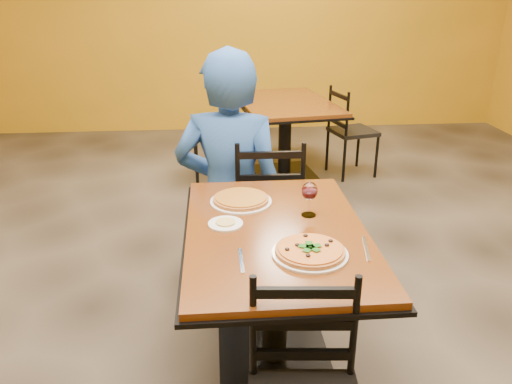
{
  "coord_description": "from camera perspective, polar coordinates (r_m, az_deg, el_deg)",
  "views": [
    {
      "loc": [
        -0.26,
        -2.49,
        1.76
      ],
      "look_at": [
        -0.07,
        -0.3,
        0.85
      ],
      "focal_mm": 35.12,
      "sensor_mm": 36.0,
      "label": 1
    }
  ],
  "objects": [
    {
      "name": "floor",
      "position": [
        3.06,
        0.94,
        -12.63
      ],
      "size": [
        7.0,
        8.0,
        0.01
      ],
      "primitive_type": "cube",
      "color": "black",
      "rests_on": "ground"
    },
    {
      "name": "wall_back",
      "position": [
        6.5,
        -2.7,
        20.13
      ],
      "size": [
        7.0,
        0.01,
        3.0
      ],
      "primitive_type": "cube",
      "color": "orange",
      "rests_on": "ground"
    },
    {
      "name": "table_main",
      "position": [
        2.34,
        2.25,
        -8.47
      ],
      "size": [
        0.83,
        1.23,
        0.75
      ],
      "color": "#683410",
      "rests_on": "floor"
    },
    {
      "name": "table_second",
      "position": [
        4.85,
        3.34,
        8.08
      ],
      "size": [
        1.03,
        1.38,
        0.75
      ],
      "rotation": [
        0.0,
        0.0,
        0.14
      ],
      "color": "#683410",
      "rests_on": "floor"
    },
    {
      "name": "chair_main_far",
      "position": [
        3.19,
        1.32,
        -1.46
      ],
      "size": [
        0.43,
        0.43,
        0.93
      ],
      "primitive_type": null,
      "rotation": [
        0.0,
        0.0,
        3.11
      ],
      "color": "black",
      "rests_on": "floor"
    },
    {
      "name": "chair_second_left",
      "position": [
        4.83,
        -4.67,
        6.93
      ],
      "size": [
        0.45,
        0.45,
        0.95
      ],
      "primitive_type": null,
      "rotation": [
        0.0,
        0.0,
        -1.51
      ],
      "color": "black",
      "rests_on": "floor"
    },
    {
      "name": "chair_second_right",
      "position": [
        5.02,
        10.99,
        6.74
      ],
      "size": [
        0.48,
        0.48,
        0.87
      ],
      "primitive_type": null,
      "rotation": [
        0.0,
        0.0,
        1.82
      ],
      "color": "black",
      "rests_on": "floor"
    },
    {
      "name": "diner",
      "position": [
        3.08,
        -3.01,
        2.79
      ],
      "size": [
        0.77,
        0.59,
        1.45
      ],
      "primitive_type": "imported",
      "rotation": [
        0.0,
        0.0,
        2.94
      ],
      "color": "navy",
      "rests_on": "floor"
    },
    {
      "name": "plate_main",
      "position": [
        2.05,
        6.16,
        -7.0
      ],
      "size": [
        0.31,
        0.31,
        0.01
      ],
      "primitive_type": "cylinder",
      "color": "white",
      "rests_on": "table_main"
    },
    {
      "name": "pizza_main",
      "position": [
        2.04,
        6.18,
        -6.61
      ],
      "size": [
        0.28,
        0.28,
        0.02
      ],
      "primitive_type": "cylinder",
      "color": "maroon",
      "rests_on": "plate_main"
    },
    {
      "name": "plate_far",
      "position": [
        2.52,
        -1.73,
        -1.09
      ],
      "size": [
        0.31,
        0.31,
        0.01
      ],
      "primitive_type": "cylinder",
      "color": "white",
      "rests_on": "table_main"
    },
    {
      "name": "pizza_far",
      "position": [
        2.51,
        -1.73,
        -0.76
      ],
      "size": [
        0.28,
        0.28,
        0.02
      ],
      "primitive_type": "cylinder",
      "color": "#B48122",
      "rests_on": "plate_far"
    },
    {
      "name": "side_plate",
      "position": [
        2.29,
        -3.49,
        -3.65
      ],
      "size": [
        0.16,
        0.16,
        0.01
      ],
      "primitive_type": "cylinder",
      "color": "white",
      "rests_on": "table_main"
    },
    {
      "name": "dip",
      "position": [
        2.28,
        -3.49,
        -3.44
      ],
      "size": [
        0.09,
        0.09,
        0.01
      ],
      "primitive_type": "cylinder",
      "color": "tan",
      "rests_on": "side_plate"
    },
    {
      "name": "wine_glass",
      "position": [
        2.36,
        6.1,
        -0.65
      ],
      "size": [
        0.08,
        0.08,
        0.18
      ],
      "primitive_type": null,
      "color": "white",
      "rests_on": "table_main"
    },
    {
      "name": "fork",
      "position": [
        2.0,
        -1.69,
        -7.79
      ],
      "size": [
        0.02,
        0.19,
        0.0
      ],
      "primitive_type": "cube",
      "rotation": [
        0.0,
        0.0,
        0.0
      ],
      "color": "silver",
      "rests_on": "table_main"
    },
    {
      "name": "knife",
      "position": [
        2.13,
        12.45,
        -6.28
      ],
      "size": [
        0.05,
        0.21,
        0.0
      ],
      "primitive_type": "cube",
      "rotation": [
        0.0,
        0.0,
        -0.18
      ],
      "color": "silver",
      "rests_on": "table_main"
    }
  ]
}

